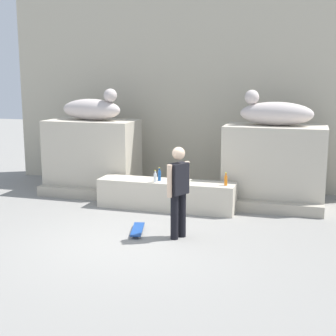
{
  "coord_description": "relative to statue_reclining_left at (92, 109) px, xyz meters",
  "views": [
    {
      "loc": [
        3.02,
        -7.77,
        2.94
      ],
      "look_at": [
        0.31,
        1.3,
        1.1
      ],
      "focal_mm": 52.2,
      "sensor_mm": 36.0,
      "label": 1
    }
  ],
  "objects": [
    {
      "name": "ground_plane",
      "position": [
        2.19,
        -3.2,
        -2.09
      ],
      "size": [
        40.0,
        40.0,
        0.0
      ],
      "primitive_type": "plane",
      "color": "gray"
    },
    {
      "name": "facade_wall",
      "position": [
        2.19,
        1.66,
        1.06
      ],
      "size": [
        10.11,
        0.6,
        6.3
      ],
      "primitive_type": "cube",
      "color": "#BEB49D",
      "rests_on": "ground_plane"
    },
    {
      "name": "pedestal_left",
      "position": [
        -0.04,
        0.0,
        -1.19
      ],
      "size": [
        2.22,
        1.15,
        1.81
      ],
      "primitive_type": "cube",
      "color": "beige",
      "rests_on": "ground_plane"
    },
    {
      "name": "pedestal_right",
      "position": [
        4.42,
        0.0,
        -1.19
      ],
      "size": [
        2.22,
        1.15,
        1.81
      ],
      "primitive_type": "cube",
      "color": "beige",
      "rests_on": "ground_plane"
    },
    {
      "name": "statue_reclining_left",
      "position": [
        0.0,
        0.0,
        0.0
      ],
      "size": [
        1.66,
        0.76,
        0.78
      ],
      "rotation": [
        0.0,
        0.0,
        -0.13
      ],
      "color": "beige",
      "rests_on": "pedestal_left"
    },
    {
      "name": "statue_reclining_right",
      "position": [
        4.38,
        0.01,
        0.0
      ],
      "size": [
        1.62,
        0.62,
        0.78
      ],
      "rotation": [
        0.0,
        0.0,
        3.11
      ],
      "color": "beige",
      "rests_on": "pedestal_right"
    },
    {
      "name": "ledge_block",
      "position": [
        2.19,
        -1.0,
        -1.78
      ],
      "size": [
        3.04,
        0.65,
        0.63
      ],
      "primitive_type": "cube",
      "color": "beige",
      "rests_on": "ground_plane"
    },
    {
      "name": "skater",
      "position": [
        2.96,
        -2.8,
        -1.17
      ],
      "size": [
        0.35,
        0.49,
        1.67
      ],
      "rotation": [
        0.0,
        0.0,
        4.21
      ],
      "color": "black",
      "rests_on": "ground_plane"
    },
    {
      "name": "skateboard",
      "position": [
        2.16,
        -2.74,
        -2.03
      ],
      "size": [
        0.39,
        0.82,
        0.08
      ],
      "rotation": [
        0.0,
        0.0,
        4.96
      ],
      "color": "navy",
      "rests_on": "ground_plane"
    },
    {
      "name": "bottle_clear",
      "position": [
        2.01,
        -1.21,
        -1.35
      ],
      "size": [
        0.07,
        0.07,
        0.26
      ],
      "color": "silver",
      "rests_on": "ledge_block"
    },
    {
      "name": "bottle_orange",
      "position": [
        3.52,
        -1.08,
        -1.35
      ],
      "size": [
        0.07,
        0.07,
        0.28
      ],
      "color": "orange",
      "rests_on": "ledge_block"
    },
    {
      "name": "bottle_blue",
      "position": [
        2.04,
        -1.03,
        -1.34
      ],
      "size": [
        0.07,
        0.07,
        0.29
      ],
      "color": "#194C99",
      "rests_on": "ledge_block"
    },
    {
      "name": "bottle_green",
      "position": [
        2.6,
        -1.02,
        -1.35
      ],
      "size": [
        0.07,
        0.07,
        0.27
      ],
      "color": "#1E722D",
      "rests_on": "ledge_block"
    },
    {
      "name": "stair_step",
      "position": [
        2.19,
        -0.59,
        -1.97
      ],
      "size": [
        6.67,
        0.5,
        0.24
      ],
      "primitive_type": "cube",
      "color": "#A9A08F",
      "rests_on": "ground_plane"
    }
  ]
}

